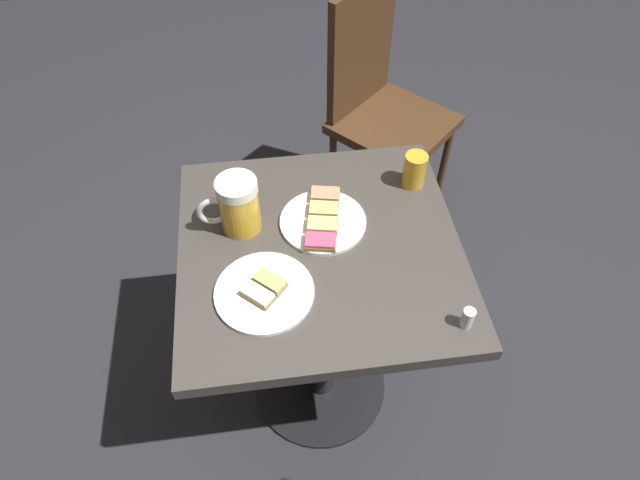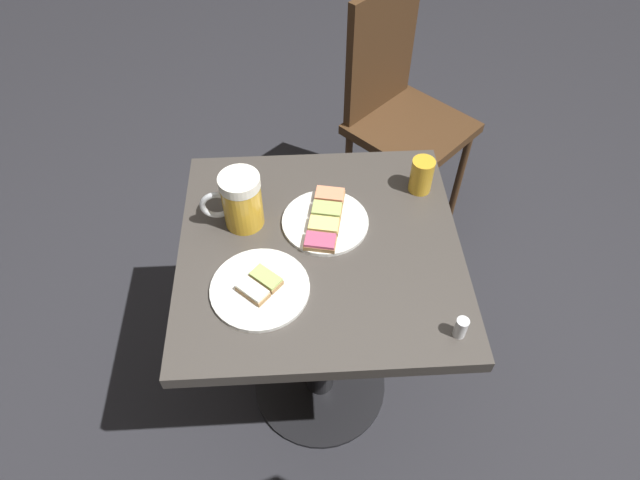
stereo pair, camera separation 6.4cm
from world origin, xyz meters
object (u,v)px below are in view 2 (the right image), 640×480
Objects in this scene: plate_near at (325,220)px; beer_glass_small at (422,175)px; beer_mug at (240,201)px; salt_shaker at (461,328)px; cafe_chair at (398,105)px; plate_far at (260,288)px.

beer_glass_small is (-0.11, 0.25, 0.04)m from plate_near.
salt_shaker is (0.34, 0.46, -0.05)m from beer_mug.
salt_shaker is 0.05× the size of cafe_chair.
plate_near is 0.22× the size of cafe_chair.
beer_mug is at bearing -168.01° from plate_far.
beer_glass_small is at bearing 41.41° from cafe_chair.
plate_far is 1.49× the size of beer_mug.
beer_mug is (-0.21, -0.04, 0.07)m from plate_far.
beer_glass_small is at bearing 113.06° from plate_near.
salt_shaker is (0.14, 0.42, 0.02)m from plate_far.
cafe_chair is at bearing 144.76° from beer_mug.
plate_near is 0.96× the size of plate_far.
beer_glass_small is at bearing 101.35° from beer_mug.
beer_mug is at bearing -78.65° from beer_glass_small.
beer_glass_small is 1.84× the size of salt_shaker.
cafe_chair reaches higher than beer_glass_small.
plate_far is at bearing -39.36° from plate_near.
plate_far is (0.19, -0.16, -0.00)m from plate_near.
cafe_chair reaches higher than salt_shaker.
salt_shaker is (0.43, 0.01, -0.02)m from beer_glass_small.
beer_glass_small is (-0.09, 0.45, -0.03)m from beer_mug.
plate_far is 0.51m from beer_glass_small.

